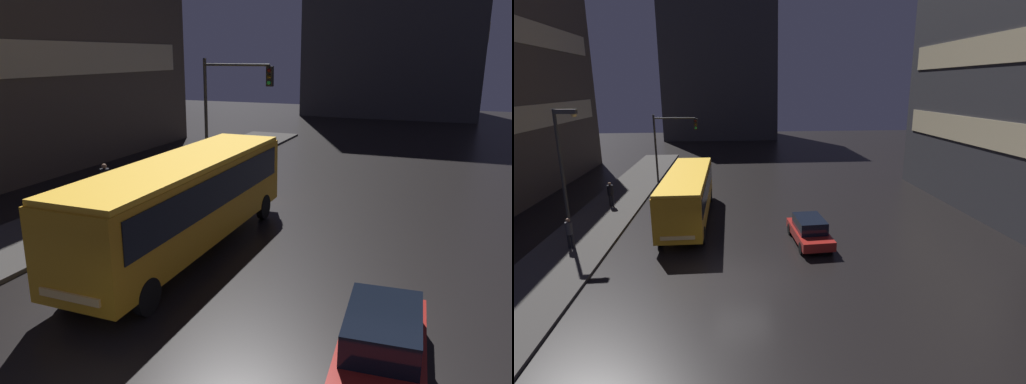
# 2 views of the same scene
# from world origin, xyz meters

# --- Properties ---
(sidewalk_left) EXTENTS (4.00, 48.00, 0.15)m
(sidewalk_left) POSITION_xyz_m (-9.00, 10.00, 0.07)
(sidewalk_left) COLOR #3D3A38
(sidewalk_left) RESTS_ON ground
(building_left_tower) EXTENTS (10.07, 23.67, 17.92)m
(building_left_tower) POSITION_xyz_m (-20.02, 17.93, 8.96)
(building_left_tower) COLOR #4C4238
(building_left_tower) RESTS_ON ground
(bus_near) EXTENTS (2.62, 11.26, 3.18)m
(bus_near) POSITION_xyz_m (-3.23, 8.66, 1.96)
(bus_near) COLOR orange
(bus_near) RESTS_ON ground
(car_taxi) EXTENTS (2.02, 4.42, 1.47)m
(car_taxi) POSITION_xyz_m (3.87, 4.07, 0.75)
(car_taxi) COLOR maroon
(car_taxi) RESTS_ON ground
(pedestrian_near) EXTENTS (0.56, 0.56, 1.78)m
(pedestrian_near) POSITION_xyz_m (-9.04, 11.86, 1.23)
(pedestrian_near) COLOR black
(pedestrian_near) RESTS_ON sidewalk_left
(traffic_light_main) EXTENTS (3.56, 0.35, 6.31)m
(traffic_light_main) POSITION_xyz_m (-5.33, 16.70, 4.29)
(traffic_light_main) COLOR #2D2D2D
(traffic_light_main) RESTS_ON ground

